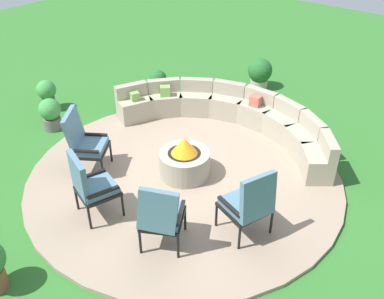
# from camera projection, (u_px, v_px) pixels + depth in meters

# --- Properties ---
(ground_plane) EXTENTS (24.00, 24.00, 0.00)m
(ground_plane) POSITION_uv_depth(u_px,v_px,m) (185.00, 177.00, 7.16)
(ground_plane) COLOR #2D6B28
(patio_circle) EXTENTS (5.22, 5.22, 0.06)m
(patio_circle) POSITION_uv_depth(u_px,v_px,m) (185.00, 175.00, 7.14)
(patio_circle) COLOR gray
(patio_circle) RESTS_ON ground_plane
(fire_pit) EXTENTS (0.84, 0.84, 0.71)m
(fire_pit) POSITION_uv_depth(u_px,v_px,m) (184.00, 161.00, 6.98)
(fire_pit) COLOR #9E937F
(fire_pit) RESTS_ON patio_circle
(curved_stone_bench) EXTENTS (4.43, 1.95, 0.71)m
(curved_stone_bench) POSITION_uv_depth(u_px,v_px,m) (231.00, 116.00, 8.22)
(curved_stone_bench) COLOR #9E937F
(curved_stone_bench) RESTS_ON patio_circle
(lounge_chair_front_left) EXTENTS (0.77, 0.80, 1.12)m
(lounge_chair_front_left) POSITION_uv_depth(u_px,v_px,m) (84.00, 141.00, 6.93)
(lounge_chair_front_left) COLOR black
(lounge_chair_front_left) RESTS_ON patio_circle
(lounge_chair_front_right) EXTENTS (0.69, 0.70, 1.10)m
(lounge_chair_front_right) POSITION_uv_depth(u_px,v_px,m) (91.00, 184.00, 5.98)
(lounge_chair_front_right) COLOR black
(lounge_chair_front_right) RESTS_ON patio_circle
(lounge_chair_back_left) EXTENTS (0.75, 0.78, 1.08)m
(lounge_chair_back_left) POSITION_uv_depth(u_px,v_px,m) (161.00, 215.00, 5.46)
(lounge_chair_back_left) COLOR black
(lounge_chair_back_left) RESTS_ON patio_circle
(lounge_chair_back_right) EXTENTS (0.75, 0.75, 1.07)m
(lounge_chair_back_right) POSITION_uv_depth(u_px,v_px,m) (250.00, 202.00, 5.66)
(lounge_chair_back_right) COLOR black
(lounge_chair_back_right) RESTS_ON patio_circle
(potted_plant_0) EXTENTS (0.38, 0.38, 0.66)m
(potted_plant_0) POSITION_uv_depth(u_px,v_px,m) (158.00, 82.00, 9.47)
(potted_plant_0) COLOR brown
(potted_plant_0) RESTS_ON ground_plane
(potted_plant_1) EXTENTS (0.41, 0.41, 0.67)m
(potted_plant_1) POSITION_uv_depth(u_px,v_px,m) (47.00, 93.00, 9.01)
(potted_plant_1) COLOR #605B56
(potted_plant_1) RESTS_ON ground_plane
(potted_plant_2) EXTENTS (0.43, 0.43, 0.65)m
(potted_plant_2) POSITION_uv_depth(u_px,v_px,m) (50.00, 113.00, 8.32)
(potted_plant_2) COLOR #605B56
(potted_plant_2) RESTS_ON ground_plane
(potted_plant_3) EXTENTS (0.57, 0.57, 0.72)m
(potted_plant_3) POSITION_uv_depth(u_px,v_px,m) (260.00, 73.00, 9.93)
(potted_plant_3) COLOR #A89E8E
(potted_plant_3) RESTS_ON ground_plane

